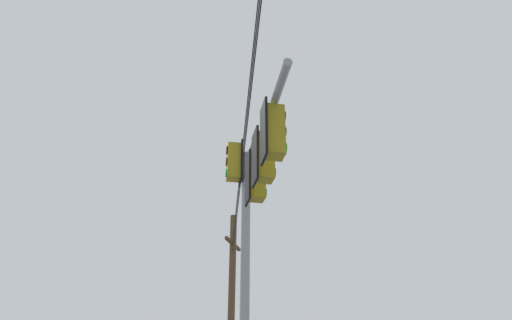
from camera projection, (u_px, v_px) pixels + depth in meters
name	position (u px, v px, depth m)	size (l,w,h in m)	color
signal_mast_assembly	(253.00, 204.00, 8.76)	(2.98, 3.86, 7.22)	gray
utility_pole_wooden	(231.00, 320.00, 17.33)	(1.61, 0.96, 8.90)	#4C3823
overhead_wire_span	(249.00, 94.00, 10.15)	(13.06, 15.32, 1.44)	black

